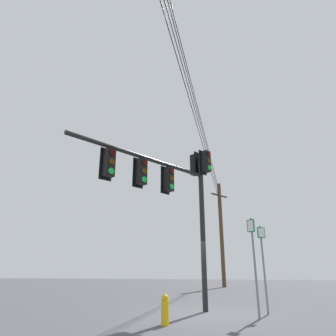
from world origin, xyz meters
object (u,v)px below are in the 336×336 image
Objects in this scene: fire_hydrant at (165,310)px; route_sign_secondary at (254,257)px; route_sign_primary at (263,260)px; utility_pole_wooden at (221,231)px.

fire_hydrant is 0.26× the size of route_sign_secondary.
route_sign_primary is 3.70× the size of fire_hydrant.
utility_pole_wooden reaches higher than fire_hydrant.
utility_pole_wooden is 15.68m from route_sign_secondary.
route_sign_primary is at bearing 128.30° from fire_hydrant.
utility_pole_wooden is 2.73× the size of route_sign_secondary.
utility_pole_wooden reaches higher than route_sign_primary.
utility_pole_wooden is at bearing 172.91° from fire_hydrant.
route_sign_primary is at bearing 4.24° from utility_pole_wooden.
route_sign_primary is at bearing 156.28° from route_sign_secondary.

